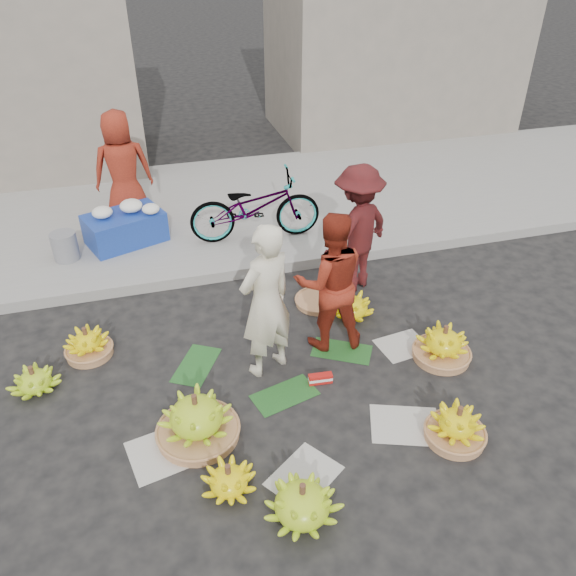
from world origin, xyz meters
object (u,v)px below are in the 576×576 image
object	(u,v)px
flower_table	(125,226)
bicycle	(255,207)
banana_bunch_0	(197,418)
vendor_cream	(266,302)
banana_bunch_4	(443,344)

from	to	relation	value
flower_table	bicycle	distance (m)	1.88
banana_bunch_0	bicycle	xyz separation A→B (m)	(1.35, 3.45, 0.39)
vendor_cream	bicycle	xyz separation A→B (m)	(0.50, 2.70, -0.24)
banana_bunch_4	vendor_cream	xyz separation A→B (m)	(-1.87, 0.36, 0.67)
banana_bunch_0	banana_bunch_4	xyz separation A→B (m)	(2.73, 0.39, -0.04)
banana_bunch_4	bicycle	bearing A→B (deg)	114.25
banana_bunch_4	bicycle	distance (m)	3.38
banana_bunch_0	banana_bunch_4	world-z (taller)	banana_bunch_0
banana_bunch_0	banana_bunch_4	size ratio (longest dim) A/B	1.26
vendor_cream	bicycle	size ratio (longest dim) A/B	0.91
banana_bunch_0	vendor_cream	distance (m)	1.30
flower_table	bicycle	size ratio (longest dim) A/B	0.65
banana_bunch_0	flower_table	bearing A→B (deg)	97.11
banana_bunch_0	vendor_cream	xyz separation A→B (m)	(0.85, 0.76, 0.63)
flower_table	banana_bunch_4	bearing A→B (deg)	-67.51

